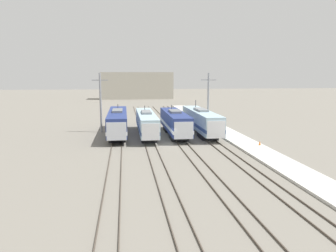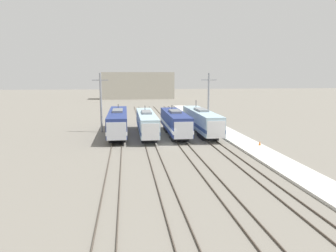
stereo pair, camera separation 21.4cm
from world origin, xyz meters
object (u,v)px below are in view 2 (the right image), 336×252
locomotive_center_left (147,123)px  locomotive_center_right (175,123)px  catenary_tower_left (101,102)px  catenary_tower_right (209,101)px  traffic_cone (260,143)px  locomotive_far_left (118,122)px  locomotive_far_right (202,121)px

locomotive_center_left → locomotive_center_right: locomotive_center_right is taller
locomotive_center_right → catenary_tower_left: (-12.69, 5.31, 3.30)m
catenary_tower_left → catenary_tower_right: same height
locomotive_center_left → traffic_cone: size_ratio=30.63×
catenary_tower_left → traffic_cone: size_ratio=17.43×
catenary_tower_left → catenary_tower_right: size_ratio=1.00×
locomotive_far_left → catenary_tower_left: catenary_tower_left is taller
locomotive_far_left → locomotive_center_left: (4.83, -1.14, -0.09)m
locomotive_center_left → locomotive_center_right: size_ratio=1.08×
locomotive_center_left → locomotive_center_right: bearing=-4.4°
locomotive_far_right → catenary_tower_right: (2.22, 4.10, 3.26)m
catenary_tower_left → locomotive_far_right: bearing=-13.2°
locomotive_center_left → catenary_tower_left: 9.87m
locomotive_far_right → traffic_cone: locomotive_far_right is taller
locomotive_center_left → catenary_tower_right: catenary_tower_right is taller
locomotive_center_left → traffic_cone: 18.95m
locomotive_far_left → catenary_tower_right: bearing=12.8°
catenary_tower_left → traffic_cone: bearing=-34.2°
locomotive_center_left → locomotive_far_left: bearing=166.7°
locomotive_far_left → catenary_tower_left: 5.84m
locomotive_center_right → locomotive_center_left: bearing=175.6°
locomotive_center_right → traffic_cone: locomotive_center_right is taller
locomotive_center_right → locomotive_far_left: bearing=171.1°
locomotive_far_left → catenary_tower_left: (-3.03, 3.79, 3.26)m
locomotive_far_left → locomotive_far_right: locomotive_far_right is taller
locomotive_far_left → catenary_tower_right: 17.45m
locomotive_center_right → locomotive_far_right: size_ratio=0.87×
locomotive_center_right → catenary_tower_left: size_ratio=1.62×
locomotive_far_right → traffic_cone: size_ratio=32.56×
locomotive_far_right → traffic_cone: 13.17m
locomotive_center_left → locomotive_far_right: size_ratio=0.94×
catenary_tower_right → locomotive_center_right: bearing=-143.0°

